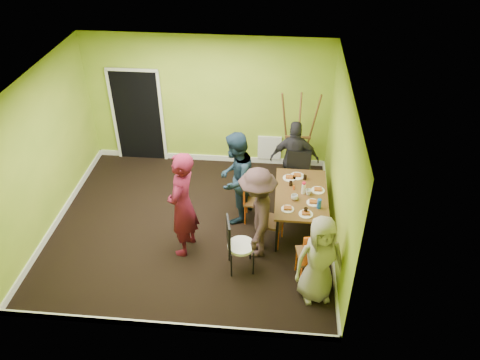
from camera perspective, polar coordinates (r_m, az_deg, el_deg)
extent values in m
plane|color=black|center=(8.63, -5.81, -5.60)|extent=(5.00, 5.00, 0.00)
cube|color=#80A52A|center=(9.72, -3.95, 9.45)|extent=(5.00, 0.04, 2.80)
cube|color=#80A52A|center=(6.09, -10.35, -9.43)|extent=(5.00, 0.04, 2.80)
cube|color=#80A52A|center=(8.62, -22.96, 2.88)|extent=(0.04, 4.50, 2.80)
cube|color=#80A52A|center=(7.72, 12.12, 1.22)|extent=(0.04, 4.50, 2.80)
cube|color=white|center=(7.13, -7.15, 11.66)|extent=(5.00, 4.50, 0.04)
cube|color=black|center=(10.19, -12.32, 7.60)|extent=(1.00, 0.05, 2.04)
cube|color=white|center=(10.06, 3.61, 3.95)|extent=(0.50, 0.04, 0.55)
cylinder|color=black|center=(7.89, 4.50, -6.78)|extent=(0.04, 0.04, 0.71)
cylinder|color=black|center=(7.93, 10.18, -7.05)|extent=(0.04, 0.04, 0.71)
cylinder|color=black|center=(8.96, 4.76, -0.87)|extent=(0.04, 0.04, 0.71)
cylinder|color=black|center=(9.00, 9.72, -1.13)|extent=(0.04, 0.04, 0.71)
cube|color=brown|center=(8.20, 7.49, -1.74)|extent=(0.90, 1.50, 0.04)
cylinder|color=#E35815|center=(8.75, 0.85, -2.88)|extent=(0.03, 0.03, 0.44)
cylinder|color=#E35815|center=(8.49, 0.61, -4.26)|extent=(0.03, 0.03, 0.44)
cylinder|color=#E35815|center=(8.73, 3.02, -3.04)|extent=(0.03, 0.03, 0.44)
cylinder|color=#E35815|center=(8.47, 2.85, -4.42)|extent=(0.03, 0.03, 0.44)
cube|color=brown|center=(8.47, 1.86, -2.49)|extent=(0.40, 0.40, 0.04)
cube|color=#E35815|center=(8.32, 0.62, -0.96)|extent=(0.04, 0.37, 0.49)
cylinder|color=#E35815|center=(8.31, 2.90, -5.30)|extent=(0.03, 0.03, 0.45)
cylinder|color=#E35815|center=(8.06, 2.29, -6.82)|extent=(0.03, 0.03, 0.45)
cylinder|color=#E35815|center=(8.26, 5.20, -5.74)|extent=(0.03, 0.03, 0.45)
cylinder|color=#E35815|center=(8.01, 4.66, -7.27)|extent=(0.03, 0.03, 0.45)
cube|color=brown|center=(8.01, 3.82, -5.07)|extent=(0.47, 0.47, 0.04)
cube|color=#E35815|center=(7.87, 2.55, -3.31)|extent=(0.11, 0.38, 0.50)
cylinder|color=#E35815|center=(9.14, 7.99, -1.24)|extent=(0.03, 0.03, 0.47)
cylinder|color=#E35815|center=(9.17, 5.79, -0.93)|extent=(0.03, 0.03, 0.47)
cylinder|color=#E35815|center=(8.86, 7.68, -2.57)|extent=(0.03, 0.03, 0.47)
cylinder|color=#E35815|center=(8.89, 5.42, -2.24)|extent=(0.03, 0.03, 0.47)
cube|color=brown|center=(8.87, 6.82, -0.52)|extent=(0.48, 0.48, 0.04)
cube|color=#E35815|center=(8.87, 7.14, 1.68)|extent=(0.40, 0.09, 0.52)
cylinder|color=#E35815|center=(7.42, 7.43, -11.57)|extent=(0.03, 0.03, 0.50)
cylinder|color=#E35815|center=(7.50, 10.29, -11.31)|extent=(0.03, 0.03, 0.50)
cylinder|color=#E35815|center=(7.68, 6.90, -9.54)|extent=(0.03, 0.03, 0.50)
cylinder|color=#E35815|center=(7.75, 9.66, -9.31)|extent=(0.03, 0.03, 0.50)
cube|color=brown|center=(7.41, 8.74, -9.08)|extent=(0.51, 0.51, 0.04)
cube|color=#E35815|center=(7.06, 9.30, -8.53)|extent=(0.42, 0.11, 0.55)
cylinder|color=black|center=(7.79, -1.34, -8.54)|extent=(0.03, 0.03, 0.47)
cylinder|color=black|center=(7.54, -1.06, -10.39)|extent=(0.03, 0.03, 0.47)
cylinder|color=black|center=(7.82, 1.27, -8.32)|extent=(0.03, 0.03, 0.47)
cylinder|color=black|center=(7.57, 1.65, -10.16)|extent=(0.03, 0.03, 0.47)
cylinder|color=white|center=(7.51, 0.13, -8.01)|extent=(0.44, 0.44, 0.05)
cube|color=black|center=(7.31, -1.41, -6.60)|extent=(0.11, 0.39, 0.52)
cylinder|color=brown|center=(9.52, 5.60, 5.74)|extent=(0.28, 0.45, 1.92)
cylinder|color=brown|center=(9.54, 8.58, 5.57)|extent=(0.28, 0.45, 1.92)
cylinder|color=brown|center=(9.28, 7.11, 4.80)|extent=(0.04, 0.44, 1.88)
cube|color=brown|center=(9.50, 7.07, 5.19)|extent=(0.52, 0.04, 0.04)
cylinder|color=white|center=(8.53, 6.02, 0.24)|extent=(0.24, 0.24, 0.01)
cylinder|color=white|center=(7.80, 5.82, -3.55)|extent=(0.22, 0.22, 0.01)
cylinder|color=white|center=(8.60, 6.98, 0.49)|extent=(0.25, 0.25, 0.01)
cylinder|color=white|center=(7.74, 8.03, -4.13)|extent=(0.24, 0.24, 0.01)
cylinder|color=white|center=(8.29, 9.47, -1.25)|extent=(0.24, 0.24, 0.01)
cylinder|color=white|center=(7.99, 8.91, -2.76)|extent=(0.23, 0.23, 0.01)
cylinder|color=white|center=(8.13, 7.74, -1.04)|extent=(0.07, 0.07, 0.20)
cylinder|color=#164EAB|center=(7.85, 9.62, -2.88)|extent=(0.07, 0.07, 0.18)
cylinder|color=#E35815|center=(8.25, 6.56, -0.91)|extent=(0.03, 0.03, 0.07)
cylinder|color=black|center=(8.33, 6.21, -0.42)|extent=(0.06, 0.06, 0.09)
cylinder|color=black|center=(8.51, 7.91, 0.32)|extent=(0.06, 0.06, 0.08)
cylinder|color=black|center=(7.74, 8.01, -3.70)|extent=(0.06, 0.06, 0.10)
imported|color=white|center=(8.00, 6.66, -2.10)|extent=(0.12, 0.12, 0.09)
imported|color=white|center=(8.15, 8.33, -1.47)|extent=(0.11, 0.11, 0.10)
imported|color=#500D20|center=(7.59, -7.03, -3.04)|extent=(0.57, 0.77, 1.91)
imported|color=#152636|center=(8.25, -0.56, 0.19)|extent=(0.87, 1.01, 1.76)
imported|color=#312121|center=(7.56, 2.12, -4.10)|extent=(0.65, 1.10, 1.67)
imported|color=black|center=(8.98, 6.66, 2.51)|extent=(0.94, 0.42, 1.59)
imported|color=gray|center=(6.99, 9.65, -9.57)|extent=(0.83, 0.63, 1.50)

